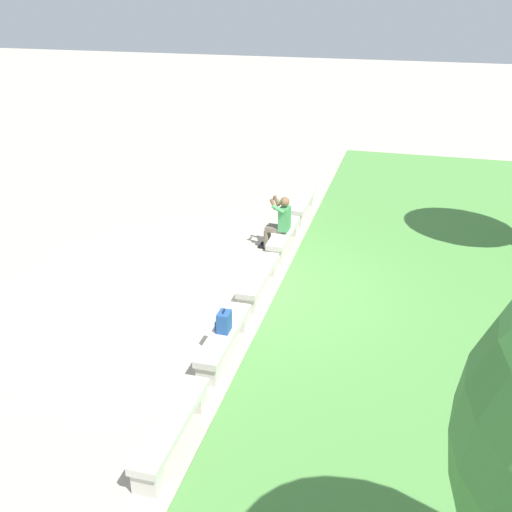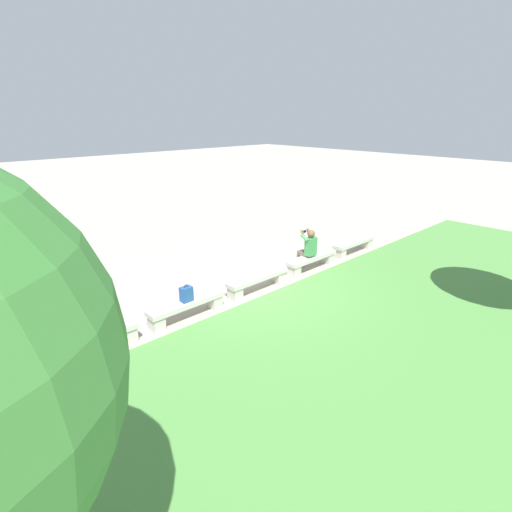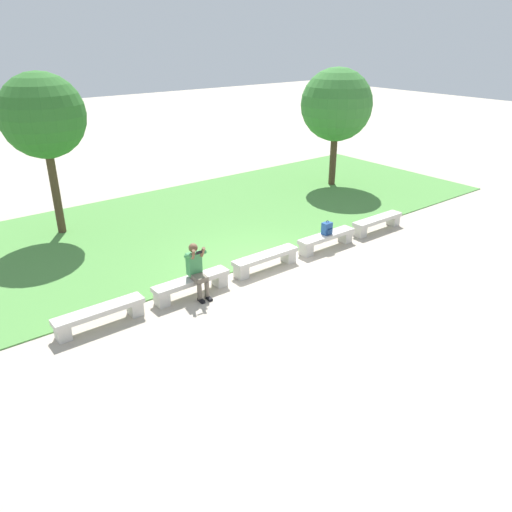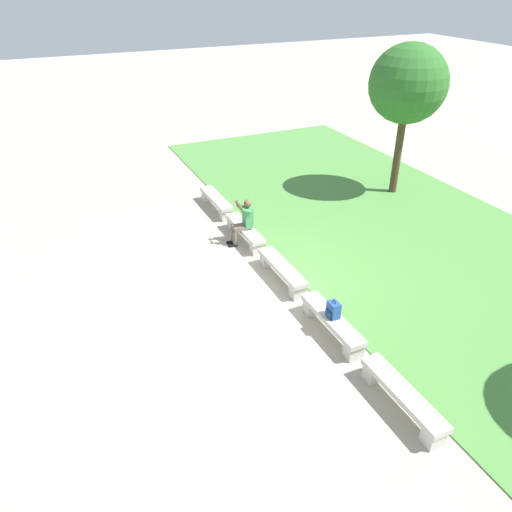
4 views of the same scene
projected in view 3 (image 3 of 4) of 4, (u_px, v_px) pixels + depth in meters
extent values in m
plane|color=#B2A593|center=(265.00, 269.00, 13.58)|extent=(80.00, 80.00, 0.00)
cube|color=#518E42|center=(183.00, 224.00, 16.71)|extent=(23.31, 8.00, 0.03)
cube|color=beige|center=(99.00, 311.00, 10.80)|extent=(2.00, 0.40, 0.12)
cube|color=beige|center=(63.00, 332.00, 10.43)|extent=(0.28, 0.34, 0.33)
cube|color=beige|center=(135.00, 308.00, 11.36)|extent=(0.28, 0.34, 0.33)
cube|color=beige|center=(191.00, 280.00, 12.11)|extent=(2.00, 0.40, 0.12)
cube|color=beige|center=(162.00, 299.00, 11.74)|extent=(0.28, 0.34, 0.33)
cube|color=beige|center=(220.00, 279.00, 12.67)|extent=(0.28, 0.34, 0.33)
cube|color=beige|center=(266.00, 256.00, 13.42)|extent=(2.00, 0.40, 0.12)
cube|color=beige|center=(241.00, 272.00, 13.05)|extent=(0.28, 0.34, 0.33)
cube|color=beige|center=(288.00, 256.00, 13.97)|extent=(0.28, 0.34, 0.33)
cube|color=beige|center=(327.00, 236.00, 14.73)|extent=(2.00, 0.40, 0.12)
cube|color=beige|center=(306.00, 250.00, 14.36)|extent=(0.28, 0.34, 0.33)
cube|color=beige|center=(345.00, 237.00, 15.28)|extent=(0.28, 0.34, 0.33)
cube|color=beige|center=(378.00, 219.00, 16.04)|extent=(2.00, 0.40, 0.12)
cube|color=beige|center=(360.00, 232.00, 15.67)|extent=(0.28, 0.34, 0.33)
cube|color=beige|center=(393.00, 220.00, 16.59)|extent=(0.28, 0.34, 0.33)
cube|color=black|center=(201.00, 301.00, 11.94)|extent=(0.12, 0.25, 0.06)
cylinder|color=#6B6051|center=(200.00, 292.00, 11.90)|extent=(0.11, 0.11, 0.42)
cube|color=black|center=(209.00, 298.00, 12.04)|extent=(0.12, 0.25, 0.06)
cylinder|color=#6B6051|center=(207.00, 290.00, 12.00)|extent=(0.11, 0.11, 0.42)
cube|color=#6B6051|center=(199.00, 278.00, 11.99)|extent=(0.33, 0.44, 0.12)
cube|color=#3D894C|center=(194.00, 264.00, 12.04)|extent=(0.36, 0.25, 0.56)
sphere|color=brown|center=(193.00, 248.00, 11.87)|extent=(0.22, 0.22, 0.22)
cylinder|color=#3D894C|center=(188.00, 256.00, 11.75)|extent=(0.11, 0.32, 0.21)
cylinder|color=brown|center=(193.00, 254.00, 11.65)|extent=(0.11, 0.19, 0.27)
cylinder|color=#3D894C|center=(202.00, 252.00, 11.94)|extent=(0.11, 0.32, 0.21)
cylinder|color=brown|center=(203.00, 252.00, 11.77)|extent=(0.09, 0.19, 0.27)
cube|color=black|center=(199.00, 252.00, 11.65)|extent=(0.15, 0.02, 0.08)
cube|color=#234C8C|center=(327.00, 228.00, 14.64)|extent=(0.28, 0.20, 0.36)
cube|color=navy|center=(329.00, 232.00, 14.59)|extent=(0.20, 0.06, 0.16)
torus|color=black|center=(327.00, 222.00, 14.55)|extent=(0.10, 0.02, 0.10)
cylinder|color=#4C3826|center=(55.00, 189.00, 15.44)|extent=(0.25, 0.25, 2.92)
sphere|color=#2D6B28|center=(43.00, 116.00, 14.53)|extent=(2.49, 2.49, 2.49)
cylinder|color=#4C3826|center=(333.00, 156.00, 20.52)|extent=(0.27, 0.27, 2.41)
sphere|color=#387A33|center=(337.00, 105.00, 19.67)|extent=(2.83, 2.83, 2.83)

